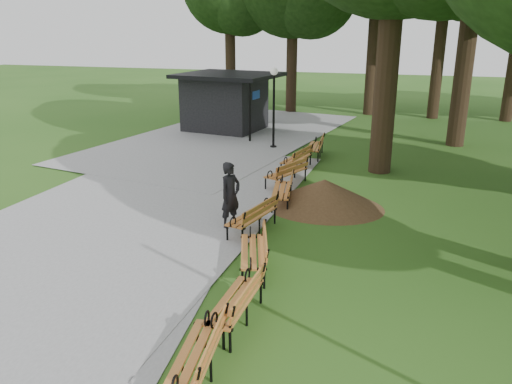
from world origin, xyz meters
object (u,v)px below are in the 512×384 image
(bench_1, at_px, (196,355))
(bench_2, at_px, (235,302))
(lamp_post, at_px, (274,91))
(bench_4, at_px, (252,216))
(person, at_px, (230,196))
(bench_3, at_px, (253,252))
(bench_5, at_px, (282,190))
(bench_6, at_px, (286,173))
(bench_8, at_px, (315,147))
(dirt_mound, at_px, (324,193))
(kiosk, at_px, (225,102))
(bench_7, at_px, (296,159))

(bench_1, distance_m, bench_2, 1.61)
(lamp_post, relative_size, bench_4, 1.80)
(person, relative_size, lamp_post, 0.52)
(lamp_post, bearing_deg, bench_3, -77.40)
(bench_1, distance_m, bench_3, 3.72)
(lamp_post, relative_size, bench_2, 1.80)
(bench_5, bearing_deg, lamp_post, -173.02)
(lamp_post, distance_m, bench_6, 5.84)
(person, relative_size, bench_1, 0.93)
(bench_3, relative_size, bench_8, 1.00)
(bench_4, distance_m, bench_5, 2.31)
(person, bearing_deg, bench_3, -124.83)
(dirt_mound, distance_m, bench_1, 8.23)
(lamp_post, height_order, bench_5, lamp_post)
(bench_3, bearing_deg, bench_5, 168.11)
(person, distance_m, bench_2, 4.61)
(bench_1, bearing_deg, bench_2, 171.10)
(kiosk, xyz_separation_m, bench_1, (6.17, -18.28, -0.99))
(bench_8, bearing_deg, person, -9.34)
(bench_6, relative_size, bench_7, 1.00)
(lamp_post, relative_size, bench_3, 1.80)
(bench_3, xyz_separation_m, bench_8, (-0.53, 10.28, 0.00))
(bench_1, bearing_deg, bench_4, -178.01)
(person, height_order, bench_2, person)
(kiosk, bearing_deg, bench_7, -42.58)
(bench_7, bearing_deg, bench_6, 14.14)
(bench_1, distance_m, bench_8, 14.02)
(dirt_mound, relative_size, bench_2, 1.55)
(dirt_mound, distance_m, bench_7, 4.03)
(bench_3, height_order, bench_4, same)
(lamp_post, xyz_separation_m, bench_8, (2.02, -1.13, -1.99))
(bench_2, xyz_separation_m, bench_7, (-1.14, 10.28, 0.00))
(lamp_post, relative_size, bench_8, 1.80)
(dirt_mound, bearing_deg, person, -132.34)
(bench_6, bearing_deg, lamp_post, -138.39)
(bench_1, distance_m, bench_7, 11.94)
(lamp_post, height_order, bench_6, lamp_post)
(kiosk, xyz_separation_m, lamp_post, (3.36, -3.16, 1.01))
(bench_5, bearing_deg, bench_7, 176.26)
(person, xyz_separation_m, bench_2, (1.59, -4.31, -0.45))
(bench_3, xyz_separation_m, bench_4, (-0.65, 2.05, 0.00))
(bench_3, distance_m, bench_4, 2.15)
(lamp_post, distance_m, dirt_mound, 7.94)
(kiosk, height_order, dirt_mound, kiosk)
(person, relative_size, kiosk, 0.39)
(dirt_mound, distance_m, bench_5, 1.25)
(bench_3, xyz_separation_m, bench_5, (-0.43, 4.35, 0.00))
(bench_2, relative_size, bench_5, 1.00)
(bench_1, bearing_deg, kiosk, -168.25)
(kiosk, relative_size, bench_5, 2.40)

